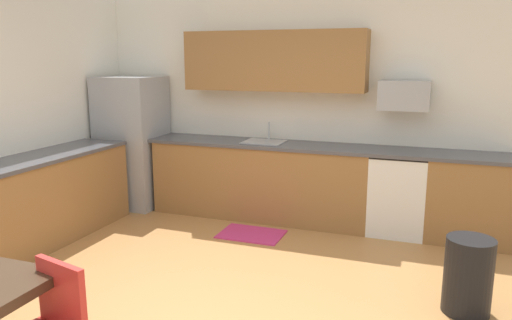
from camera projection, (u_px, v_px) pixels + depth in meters
ground_plane at (213, 308)px, 3.88m from camera, size 12.00×12.00×0.00m
wall_back at (302, 107)px, 6.04m from camera, size 5.80×0.10×2.70m
cabinet_run_back at (260, 181)px, 6.04m from camera, size 2.66×0.60×0.90m
cabinet_run_back_right at (470, 200)px, 5.24m from camera, size 0.89×0.60×0.90m
cabinet_run_left at (49, 199)px, 5.29m from camera, size 0.60×2.00×0.90m
countertop_back at (294, 146)px, 5.80m from camera, size 4.80×0.64×0.04m
countertop_left at (46, 156)px, 5.20m from camera, size 0.64×2.00×0.04m
upper_cabinets_back at (274, 61)px, 5.82m from camera, size 2.20×0.34×0.70m
refrigerator at (133, 142)px, 6.48m from camera, size 0.76×0.70×1.70m
oven_range at (398, 193)px, 5.49m from camera, size 0.60×0.60×0.91m
microwave at (404, 95)px, 5.36m from camera, size 0.54×0.36×0.32m
sink_basin at (264, 147)px, 5.94m from camera, size 0.48×0.40×0.14m
sink_faucet at (269, 132)px, 6.07m from camera, size 0.02×0.02×0.24m
trash_bin at (468, 276)px, 3.76m from camera, size 0.36×0.36×0.60m
floor_mat at (251, 234)px, 5.49m from camera, size 0.70×0.50×0.01m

